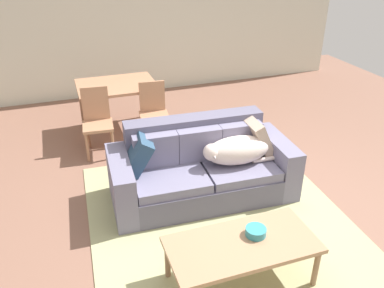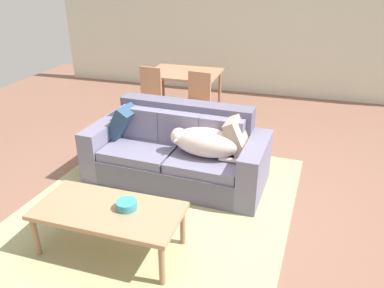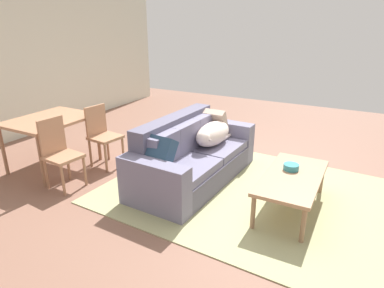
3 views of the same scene
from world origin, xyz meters
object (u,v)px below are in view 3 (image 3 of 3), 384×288
couch (191,157)px  coffee_table (292,179)px  dining_chair_near_right (102,133)px  dining_chair_near_left (59,150)px  throw_pillow_by_left_arm (156,154)px  bowl_on_coffee_table (291,167)px  throw_pillow_by_right_arm (212,123)px  dog_on_left_cushion (212,134)px  dining_table (50,123)px

couch → coffee_table: size_ratio=1.66×
dining_chair_near_right → dining_chair_near_left: bearing=-173.9°
throw_pillow_by_left_arm → bowl_on_coffee_table: 1.60m
couch → coffee_table: 1.40m
throw_pillow_by_right_arm → dining_chair_near_right: (-0.91, 1.39, -0.11)m
dog_on_left_cushion → dining_chair_near_left: dining_chair_near_left is taller
bowl_on_coffee_table → dining_table: size_ratio=0.16×
couch → dining_chair_near_right: (-0.19, 1.40, 0.18)m
dog_on_left_cushion → dining_table: (-0.96, 2.15, 0.10)m
dog_on_left_cushion → dining_chair_near_right: 1.65m
dining_table → throw_pillow_by_left_arm: bearing=-93.4°
dining_table → dog_on_left_cushion: bearing=-66.0°
dining_table → dining_chair_near_left: size_ratio=1.24×
dog_on_left_cushion → throw_pillow_by_left_arm: bearing=170.5°
bowl_on_coffee_table → dining_chair_near_right: dining_chair_near_right is taller
dining_chair_near_right → dining_table: bearing=130.6°
dog_on_left_cushion → throw_pillow_by_right_arm: 0.39m
dog_on_left_cushion → throw_pillow_by_right_arm: (0.35, 0.16, 0.04)m
dining_chair_near_left → couch: bearing=-50.0°
throw_pillow_by_left_arm → dining_table: throw_pillow_by_left_arm is taller
dining_chair_near_right → couch: bearing=-75.6°
throw_pillow_by_right_arm → dining_chair_near_right: 1.66m
couch → dining_chair_near_right: dining_chair_near_right is taller
dog_on_left_cushion → dining_chair_near_right: bearing=112.4°
coffee_table → dining_table: dining_table is taller
dog_on_left_cushion → dining_chair_near_left: size_ratio=0.98×
couch → throw_pillow_by_right_arm: (0.71, 0.01, 0.29)m
dining_chair_near_left → coffee_table: bearing=-68.3°
throw_pillow_by_right_arm → coffee_table: 1.67m
dog_on_left_cushion → throw_pillow_by_left_arm: 1.09m
dining_table → dining_chair_near_left: 0.73m
dining_table → dining_chair_near_right: size_ratio=1.26×
throw_pillow_by_left_arm → coffee_table: throw_pillow_by_left_arm is taller
coffee_table → dining_chair_near_left: 2.93m
dining_chair_near_right → coffee_table: bearing=-82.4°
coffee_table → dining_chair_near_left: dining_chair_near_left is taller
dining_table → throw_pillow_by_right_arm: bearing=-56.6°
dining_chair_near_right → dog_on_left_cushion: bearing=-63.8°
dog_on_left_cushion → coffee_table: (-0.51, -1.25, -0.19)m
couch → dining_table: size_ratio=1.83×
bowl_on_coffee_table → dining_chair_near_right: bearing=94.1°
throw_pillow_by_right_arm → dining_chair_near_left: (-1.69, 1.40, -0.12)m
dog_on_left_cushion → coffee_table: dog_on_left_cushion is taller
coffee_table → dog_on_left_cushion: bearing=67.9°
couch → dog_on_left_cushion: bearing=-19.6°
throw_pillow_by_right_arm → dining_table: size_ratio=0.40×
dining_chair_near_left → throw_pillow_by_left_arm: bearing=-73.3°
dining_chair_near_right → bowl_on_coffee_table: bearing=-79.2°
throw_pillow_by_left_arm → dining_table: 1.93m
bowl_on_coffee_table → dining_chair_near_left: 2.92m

